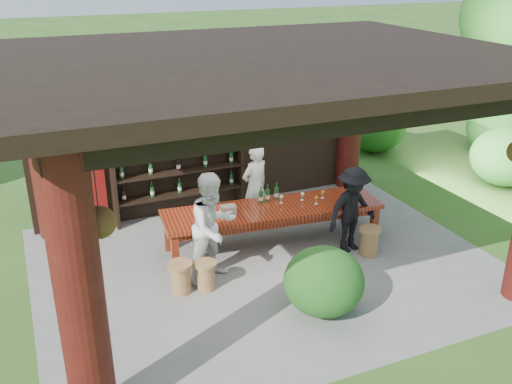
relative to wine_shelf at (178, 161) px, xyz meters
name	(u,v)px	position (x,y,z in m)	size (l,w,h in m)	color
ground	(265,263)	(0.75, -2.45, -1.14)	(90.00, 90.00, 0.00)	#2D5119
pavilion	(255,135)	(0.74, -2.02, 0.99)	(7.50, 6.00, 3.60)	slate
wine_shelf	(178,161)	(0.00, 0.00, 0.00)	(2.58, 0.39, 2.27)	black
tasting_table	(272,213)	(1.12, -1.91, -0.50)	(3.90, 1.37, 0.75)	#58160C
stool_near_left	(206,275)	(-0.41, -2.80, -0.89)	(0.35, 0.35, 0.46)	brown
stool_near_right	(369,241)	(2.52, -2.87, -0.87)	(0.38, 0.38, 0.51)	brown
stool_far_left	(181,277)	(-0.79, -2.73, -0.87)	(0.38, 0.38, 0.50)	brown
host	(255,187)	(1.15, -1.07, -0.32)	(0.59, 0.39, 1.63)	white
guest_woman	(213,227)	(-0.18, -2.53, -0.25)	(0.87, 0.68, 1.78)	silver
guest_man	(352,210)	(2.31, -2.58, -0.37)	(0.99, 0.57, 1.53)	black
table_bottles	(268,193)	(1.17, -1.63, -0.23)	(0.40, 0.13, 0.31)	#194C1E
table_glasses	(306,197)	(1.77, -1.91, -0.31)	(0.84, 0.35, 0.15)	silver
napkin_basket	(228,210)	(0.32, -1.85, -0.32)	(0.26, 0.18, 0.14)	#BF6672
shrubs	(390,188)	(3.82, -1.58, -0.60)	(15.45, 9.03, 1.36)	#194C14
trees	(398,37)	(4.09, -1.05, 2.23)	(22.44, 11.57, 4.80)	#3F2819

